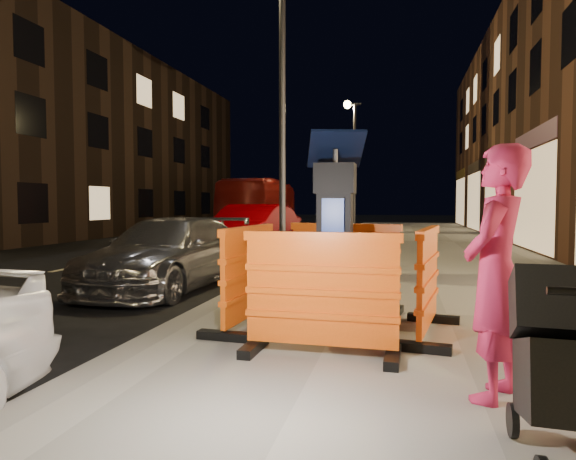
% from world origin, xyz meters
% --- Properties ---
extents(ground_plane, '(120.00, 120.00, 0.00)m').
position_xyz_m(ground_plane, '(0.00, 0.00, 0.00)').
color(ground_plane, black).
rests_on(ground_plane, ground).
extents(sidewalk, '(6.00, 60.00, 0.15)m').
position_xyz_m(sidewalk, '(3.00, 0.00, 0.07)').
color(sidewalk, gray).
rests_on(sidewalk, ground).
extents(kerb, '(0.30, 60.00, 0.15)m').
position_xyz_m(kerb, '(0.00, 0.00, 0.07)').
color(kerb, slate).
rests_on(kerb, ground).
extents(parking_kiosk, '(0.69, 0.69, 1.97)m').
position_xyz_m(parking_kiosk, '(1.77, -1.08, 1.13)').
color(parking_kiosk, black).
rests_on(parking_kiosk, sidewalk).
extents(barrier_front, '(1.43, 0.63, 1.10)m').
position_xyz_m(barrier_front, '(1.77, -2.03, 0.70)').
color(barrier_front, '#E9550E').
rests_on(barrier_front, sidewalk).
extents(barrier_back, '(1.49, 0.82, 1.10)m').
position_xyz_m(barrier_back, '(1.77, -0.13, 0.70)').
color(barrier_back, '#E9550E').
rests_on(barrier_back, sidewalk).
extents(barrier_kerbside, '(0.70, 1.45, 1.10)m').
position_xyz_m(barrier_kerbside, '(0.82, -1.08, 0.70)').
color(barrier_kerbside, '#E9550E').
rests_on(barrier_kerbside, sidewalk).
extents(barrier_bldgside, '(0.79, 1.48, 1.10)m').
position_xyz_m(barrier_bldgside, '(2.72, -1.08, 0.70)').
color(barrier_bldgside, '#E9550E').
rests_on(barrier_bldgside, sidewalk).
extents(car_silver, '(1.96, 4.37, 1.24)m').
position_xyz_m(car_silver, '(-1.53, 1.86, 0.00)').
color(car_silver, '#A1A1A5').
rests_on(car_silver, ground).
extents(car_red, '(2.00, 4.60, 1.47)m').
position_xyz_m(car_red, '(-1.65, 7.38, 0.00)').
color(car_red, '#8D0208').
rests_on(car_red, ground).
extents(bus_doubledecker, '(2.96, 9.89, 2.72)m').
position_xyz_m(bus_doubledecker, '(-4.82, 19.73, 0.00)').
color(bus_doubledecker, maroon).
rests_on(bus_doubledecker, ground).
extents(man, '(0.65, 0.76, 1.75)m').
position_xyz_m(man, '(3.08, -2.73, 1.02)').
color(man, '#B11D45').
rests_on(man, sidewalk).
extents(stroller, '(0.58, 0.83, 0.99)m').
position_xyz_m(stroller, '(3.28, -3.63, 0.64)').
color(stroller, black).
rests_on(stroller, sidewalk).
extents(street_lamp_mid, '(0.12, 0.12, 6.00)m').
position_xyz_m(street_lamp_mid, '(0.25, 3.00, 3.15)').
color(street_lamp_mid, '#3F3F44').
rests_on(street_lamp_mid, sidewalk).
extents(street_lamp_far, '(0.12, 0.12, 6.00)m').
position_xyz_m(street_lamp_far, '(0.25, 18.00, 3.15)').
color(street_lamp_far, '#3F3F44').
rests_on(street_lamp_far, sidewalk).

